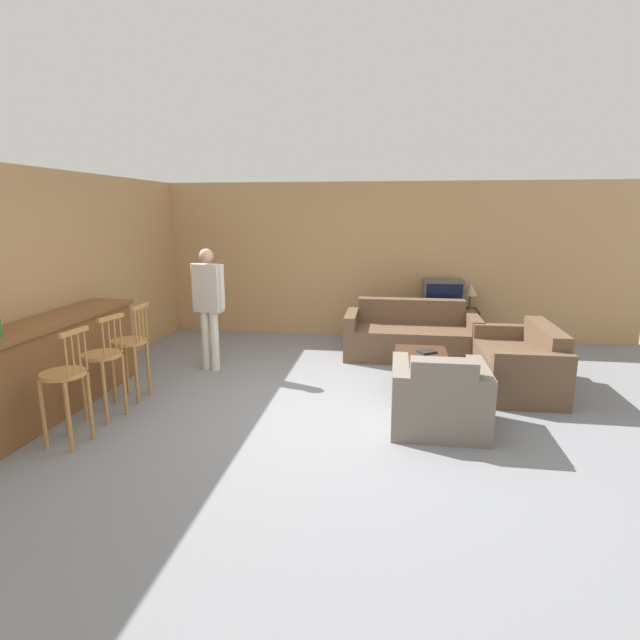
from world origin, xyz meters
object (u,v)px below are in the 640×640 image
Objects in this scene: person_by_window at (208,302)px; tv at (443,294)px; bar_chair_far at (131,349)px; loveseat_right at (520,365)px; bar_chair_near at (65,383)px; table_lamp at (471,291)px; tv_unit at (441,326)px; coffee_table at (421,360)px; armchair_near at (439,399)px; couch_far at (411,337)px; book_on_table at (427,352)px; bar_chair_mid at (103,363)px.

tv is at bearing 30.26° from person_by_window.
bar_chair_far is 4.61m from loveseat_right.
bar_chair_near is 2.58× the size of table_lamp.
tv_unit is at bearing 110.00° from loveseat_right.
coffee_table is (3.30, 0.81, -0.23)m from bar_chair_far.
table_lamp is (0.76, 3.39, 0.57)m from armchair_near.
bar_chair_near is 1.16m from bar_chair_far.
tv_unit is at bearing 84.50° from armchair_near.
loveseat_right is at bearing 25.81° from bar_chair_near.
bar_chair_far is 3.92m from couch_far.
loveseat_right is 0.93× the size of person_by_window.
couch_far is 1.69× the size of tv_unit.
couch_far is at bearing -121.16° from tv.
armchair_near reaches higher than tv_unit.
tv_unit is at bearing 180.00° from table_lamp.
tv reaches higher than table_lamp.
tv_unit reaches higher than coffee_table.
table_lamp reaches higher than book_on_table.
bar_chair_mid reaches higher than coffee_table.
bar_chair_mid is 2.58× the size of table_lamp.
bar_chair_near is 0.61m from bar_chair_mid.
loveseat_right is (4.49, 1.01, -0.30)m from bar_chair_far.
tv_unit is 2.22m from book_on_table.
bar_chair_far is 0.72× the size of loveseat_right.
bar_chair_near is 2.42m from person_by_window.
tv is (3.74, 3.62, 0.21)m from bar_chair_mid.
armchair_near is at bearing -102.60° from table_lamp.
bar_chair_far is 4.36× the size of book_on_table.
couch_far is 7.57× the size of book_on_table.
armchair_near is 3.52m from table_lamp.
loveseat_right is 4.05m from person_by_window.
table_lamp is at bearing 68.93° from coffee_table.
loveseat_right is 6.04× the size of book_on_table.
table_lamp is at bearing 27.29° from person_by_window.
bar_chair_near is at bearing -134.58° from table_lamp.
couch_far is (3.22, 2.76, -0.30)m from bar_chair_mid.
bar_chair_near is 5.66m from tv_unit.
armchair_near is at bearing -27.13° from person_by_window.
table_lamp is (4.17, 4.23, 0.28)m from bar_chair_near.
couch_far reaches higher than book_on_table.
book_on_table is (3.37, 0.89, -0.15)m from bar_chair_far.
tv is (3.74, 4.23, 0.21)m from bar_chair_near.
tv is 0.38× the size of person_by_window.
bar_chair_far is 1.33m from person_by_window.
bar_chair_near reaches higher than tv_unit.
tv reaches higher than tv_unit.
bar_chair_near reaches higher than table_lamp.
person_by_window reaches higher than armchair_near.
coffee_table is 2.35m from tv.
bar_chair_mid is at bearing -139.41° from couch_far.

